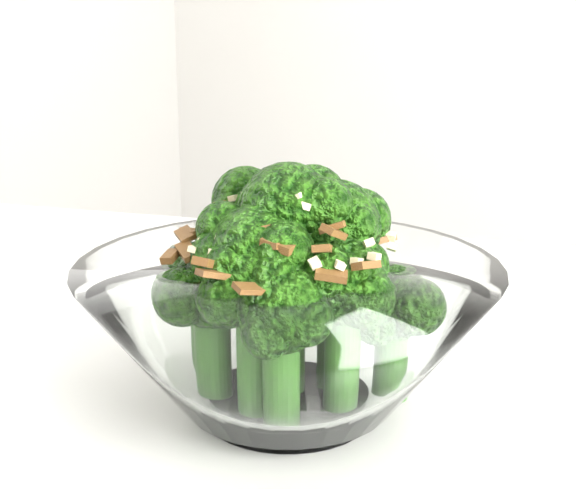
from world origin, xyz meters
The scene contains 1 object.
broccoli_dish centered at (0.10, 0.08, 0.80)m, with size 0.21×0.21×0.13m.
Camera 1 is at (0.36, -0.22, 0.95)m, focal length 55.00 mm.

